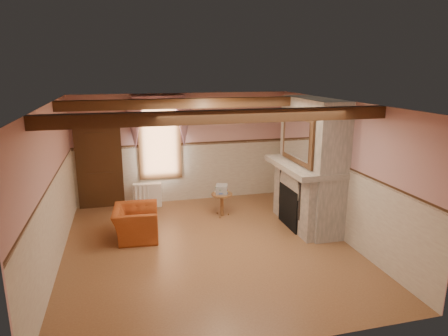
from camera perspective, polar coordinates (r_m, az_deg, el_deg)
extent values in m
cube|color=brown|center=(7.97, -2.22, -11.24)|extent=(5.50, 6.00, 0.01)
cube|color=silver|center=(7.23, -2.44, 9.23)|extent=(5.50, 6.00, 0.01)
cube|color=tan|center=(10.35, -5.82, 2.86)|extent=(5.50, 0.02, 2.80)
cube|color=tan|center=(4.76, 5.42, -11.04)|extent=(5.50, 0.02, 2.80)
cube|color=tan|center=(7.44, -23.55, -2.82)|extent=(0.02, 6.00, 2.80)
cube|color=tan|center=(8.47, 16.18, -0.20)|extent=(0.02, 6.00, 2.80)
cube|color=black|center=(8.92, 9.63, -5.49)|extent=(0.20, 0.95, 0.90)
imported|color=#994219|center=(8.45, -12.48, -7.65)|extent=(0.96, 1.08, 0.66)
cylinder|color=brown|center=(9.45, -0.30, -5.26)|extent=(0.57, 0.57, 0.55)
cube|color=#B7AD8C|center=(9.35, -0.32, -3.05)|extent=(0.34, 0.38, 0.20)
cube|color=white|center=(10.25, -10.88, -3.81)|extent=(0.72, 0.27, 0.60)
imported|color=brown|center=(8.69, 11.51, 0.87)|extent=(0.35, 0.35, 0.09)
cube|color=black|center=(9.43, 9.31, 2.37)|extent=(0.14, 0.24, 0.20)
cylinder|color=gold|center=(9.29, 9.67, 2.43)|extent=(0.11, 0.11, 0.28)
cylinder|color=#A01913|center=(8.03, 13.84, -0.08)|extent=(0.06, 0.06, 0.16)
cylinder|color=gold|center=(8.47, 12.26, 0.60)|extent=(0.06, 0.06, 0.12)
cube|color=gray|center=(8.83, 12.41, 0.61)|extent=(0.85, 2.00, 2.80)
cube|color=gray|center=(8.76, 11.34, 0.29)|extent=(1.05, 2.05, 0.12)
cube|color=silver|center=(8.55, 10.42, 4.18)|extent=(0.06, 1.44, 1.04)
cube|color=black|center=(10.28, -17.36, 0.20)|extent=(1.10, 0.10, 2.10)
cube|color=white|center=(10.21, -9.17, 4.02)|extent=(1.06, 0.08, 2.02)
cube|color=gray|center=(10.03, -9.25, 7.31)|extent=(1.30, 0.14, 1.40)
cube|color=black|center=(6.07, -0.05, 7.34)|extent=(5.50, 0.18, 0.20)
cube|color=black|center=(8.41, -4.16, 9.23)|extent=(5.50, 0.18, 0.20)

